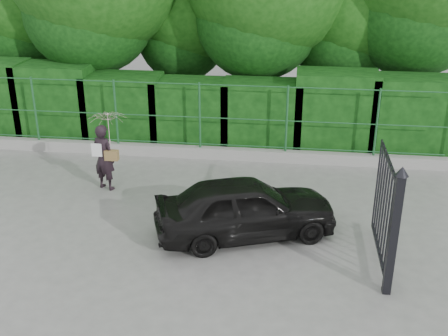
# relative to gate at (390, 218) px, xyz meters

# --- Properties ---
(ground) EXTENTS (80.00, 80.00, 0.00)m
(ground) POSITION_rel_gate_xyz_m (-4.60, 0.72, -1.19)
(ground) COLOR gray
(kerb) EXTENTS (14.00, 0.25, 0.30)m
(kerb) POSITION_rel_gate_xyz_m (-4.60, 5.22, -1.04)
(kerb) COLOR #9E9E99
(kerb) RESTS_ON ground
(fence) EXTENTS (14.13, 0.06, 1.80)m
(fence) POSITION_rel_gate_xyz_m (-4.38, 5.22, 0.01)
(fence) COLOR #205A2E
(fence) RESTS_ON kerb
(hedge) EXTENTS (14.20, 1.20, 2.27)m
(hedge) POSITION_rel_gate_xyz_m (-4.64, 6.22, -0.13)
(hedge) COLOR black
(hedge) RESTS_ON ground
(gate) EXTENTS (0.22, 2.33, 2.36)m
(gate) POSITION_rel_gate_xyz_m (0.00, 0.00, 0.00)
(gate) COLOR black
(gate) RESTS_ON ground
(woman) EXTENTS (0.94, 0.91, 1.90)m
(woman) POSITION_rel_gate_xyz_m (-6.02, 3.02, 0.06)
(woman) COLOR black
(woman) RESTS_ON ground
(car) EXTENTS (3.91, 2.62, 1.24)m
(car) POSITION_rel_gate_xyz_m (-2.59, 1.20, -0.57)
(car) COLOR black
(car) RESTS_ON ground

